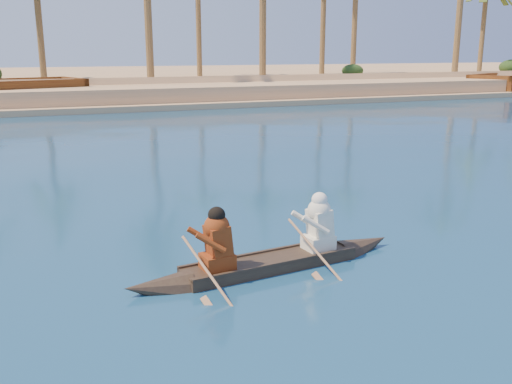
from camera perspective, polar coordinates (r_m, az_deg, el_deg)
name	(u,v)px	position (r m, az deg, el deg)	size (l,w,h in m)	color
ground	(394,189)	(15.80, 13.59, 0.27)	(160.00, 160.00, 0.00)	navy
sandy_embankment	(118,82)	(60.08, -13.64, 10.69)	(150.00, 51.00, 1.50)	tan
shrub_cluster	(149,83)	(44.91, -10.62, 10.69)	(100.00, 6.00, 2.40)	#1C3F17
canoe	(270,253)	(9.79, 1.43, -6.16)	(5.17, 1.25, 1.41)	#3A2D20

